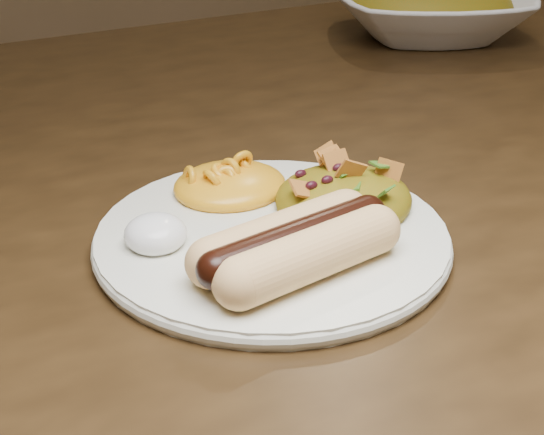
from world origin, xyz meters
name	(u,v)px	position (x,y,z in m)	size (l,w,h in m)	color
table	(152,277)	(0.00, 0.00, 0.66)	(1.60, 0.90, 0.75)	#33210F
plate	(272,239)	(0.04, -0.15, 0.76)	(0.24, 0.24, 0.01)	silver
hotdog	(296,244)	(0.03, -0.20, 0.78)	(0.12, 0.08, 0.03)	#FFAD6A
mac_and_cheese	(230,171)	(0.04, -0.08, 0.78)	(0.09, 0.08, 0.03)	yellow
sour_cream	(155,228)	(-0.04, -0.13, 0.77)	(0.04, 0.04, 0.03)	white
taco_salad	(344,186)	(0.10, -0.14, 0.78)	(0.10, 0.09, 0.04)	#A04A00
serving_bowl	(430,13)	(0.46, 0.24, 0.78)	(0.24, 0.24, 0.06)	silver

